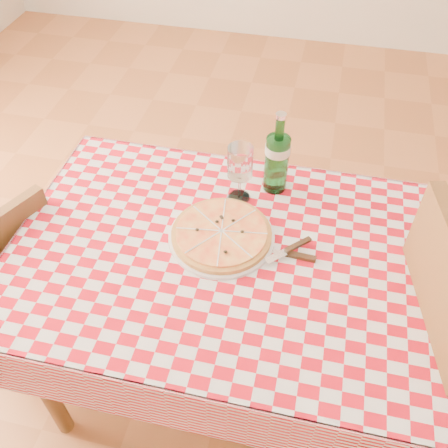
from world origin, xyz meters
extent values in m
plane|color=#9A5831|center=(0.00, 0.00, 0.00)|extent=(6.00, 6.00, 0.00)
cube|color=brown|center=(0.00, 0.00, 0.73)|extent=(1.20, 0.80, 0.04)
cylinder|color=brown|center=(-0.54, -0.34, 0.35)|extent=(0.06, 0.06, 0.71)
cylinder|color=brown|center=(-0.54, 0.34, 0.35)|extent=(0.06, 0.06, 0.71)
cylinder|color=brown|center=(0.54, 0.34, 0.35)|extent=(0.06, 0.06, 0.71)
cube|color=#B00A19|center=(0.00, 0.00, 0.75)|extent=(1.30, 0.90, 0.01)
cylinder|color=brown|center=(0.55, 0.11, 0.24)|extent=(0.04, 0.04, 0.48)
cube|color=brown|center=(0.58, -0.09, 0.77)|extent=(0.14, 0.46, 0.51)
cube|color=brown|center=(-0.86, -0.02, 0.40)|extent=(0.49, 0.49, 0.04)
cylinder|color=brown|center=(-0.65, 0.07, 0.19)|extent=(0.03, 0.03, 0.38)
cylinder|color=brown|center=(-0.94, 0.19, 0.19)|extent=(0.03, 0.03, 0.38)
cylinder|color=brown|center=(-0.78, -0.23, 0.19)|extent=(0.03, 0.03, 0.38)
cube|color=brown|center=(-0.71, -0.08, 0.62)|extent=(0.18, 0.36, 0.41)
camera|label=1|loc=(0.21, -0.94, 1.89)|focal=40.00mm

